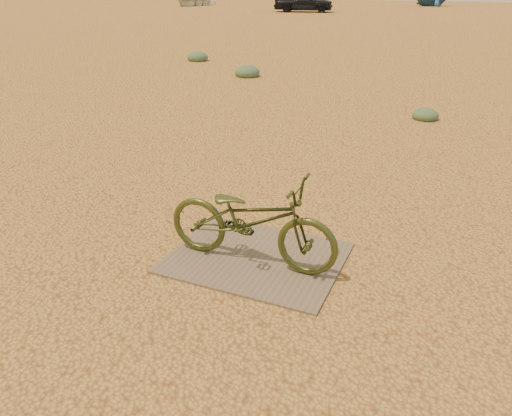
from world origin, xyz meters
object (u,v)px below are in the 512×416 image
at_px(bicycle, 251,220).
at_px(car, 304,1).
at_px(plywood_board, 256,258).
at_px(boat_near_left, 192,0).

xyz_separation_m(bicycle, car, (-11.51, 35.60, 0.30)).
relative_size(bicycle, car, 0.37).
relative_size(plywood_board, bicycle, 0.98).
bearing_deg(car, boat_near_left, 57.18).
xyz_separation_m(bicycle, boat_near_left, (-24.13, 40.37, 0.03)).
height_order(plywood_board, bicycle, bicycle).
bearing_deg(bicycle, car, 16.90).
bearing_deg(car, plywood_board, -174.16).
bearing_deg(plywood_board, bicycle, -94.59).
bearing_deg(boat_near_left, car, -16.11).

